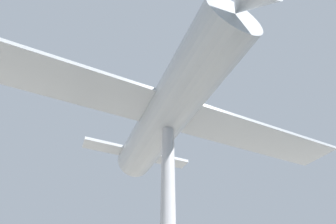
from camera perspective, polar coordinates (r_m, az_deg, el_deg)
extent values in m
cylinder|color=#B7B7BC|center=(8.52, 0.00, -26.15)|extent=(0.54, 0.54, 7.75)
cylinder|color=#B2B7BC|center=(10.91, 0.00, 0.00)|extent=(3.62, 10.83, 2.19)
cube|color=#B2B7BC|center=(10.91, 0.00, 0.00)|extent=(21.10, 5.14, 0.18)
cube|color=#B2B7BC|center=(14.61, -7.65, -10.52)|extent=(6.79, 1.90, 0.18)
cube|color=#B2B7BC|center=(15.07, -7.36, -7.67)|extent=(0.33, 1.11, 1.63)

